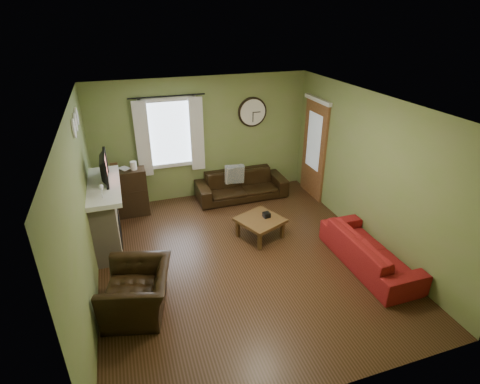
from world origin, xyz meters
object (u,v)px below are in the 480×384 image
object	(u,v)px
bookshelf	(126,193)
armchair	(138,291)
sofa_red	(369,250)
sofa_brown	(241,185)
coffee_table	(260,228)

from	to	relation	value
bookshelf	armchair	distance (m)	2.84
bookshelf	sofa_red	distance (m)	4.68
bookshelf	armchair	size ratio (longest dim) A/B	0.97
sofa_brown	armchair	world-z (taller)	armchair
sofa_brown	coffee_table	distance (m)	1.68
sofa_red	sofa_brown	bearing A→B (deg)	21.48
coffee_table	armchair	bearing A→B (deg)	-151.82
sofa_brown	coffee_table	world-z (taller)	sofa_brown
armchair	coffee_table	xyz separation A→B (m)	(2.26, 1.21, -0.13)
bookshelf	coffee_table	size ratio (longest dim) A/B	1.35
sofa_brown	sofa_red	world-z (taller)	sofa_brown
bookshelf	coffee_table	xyz separation A→B (m)	(2.23, -1.63, -0.29)
bookshelf	sofa_red	bearing A→B (deg)	-39.36
armchair	coffee_table	bearing A→B (deg)	132.24
coffee_table	sofa_brown	bearing A→B (deg)	83.17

